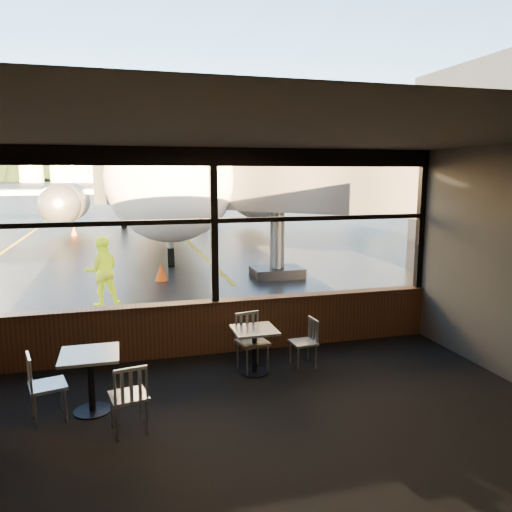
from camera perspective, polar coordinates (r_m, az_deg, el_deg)
name	(u,v)px	position (r m, az deg, el deg)	size (l,w,h in m)	color
ground_plane	(123,186)	(128.24, -14.92, 7.72)	(520.00, 520.00, 0.00)	black
carpet_floor	(264,439)	(6.22, 0.95, -20.15)	(8.00, 6.00, 0.01)	black
ceiling	(265,133)	(5.43, 1.06, 13.84)	(8.00, 6.00, 0.04)	#38332D
wall_back	(421,422)	(2.99, 18.36, -17.52)	(8.00, 0.04, 3.50)	#49423A
window_sill	(215,327)	(8.74, -4.66, -8.14)	(8.00, 0.28, 0.90)	#522D18
window_header	(213,157)	(8.34, -4.93, 11.23)	(8.00, 0.18, 0.30)	black
mullion_centre	(214,227)	(8.38, -4.82, 3.35)	(0.12, 0.12, 2.60)	black
mullion_right	(421,221)	(9.90, 18.31, 3.83)	(0.12, 0.12, 2.60)	black
window_transom	(214,221)	(8.37, -4.83, 4.03)	(8.00, 0.10, 0.08)	black
airliner	(162,130)	(28.72, -10.73, 13.97)	(29.71, 35.65, 10.89)	white
jet_bridge	(301,199)	(14.64, 5.12, 6.55)	(8.85, 10.81, 4.72)	#2B2B2D
cafe_table_near	(254,351)	(7.86, -0.18, -10.83)	(0.66, 0.66, 0.72)	#A09A93
cafe_table_mid	(91,383)	(6.99, -18.33, -13.60)	(0.73, 0.73, 0.80)	#9E9891
chair_near_e	(303,343)	(8.13, 5.42, -9.88)	(0.44, 0.44, 0.80)	beige
chair_near_n	(253,343)	(7.91, -0.40, -9.91)	(0.50, 0.50, 0.92)	#B5B1A4
chair_mid_s	(128,397)	(6.36, -14.37, -15.34)	(0.49, 0.49, 0.89)	#AAA599
chair_mid_w	(48,386)	(6.95, -22.71, -13.57)	(0.49, 0.49, 0.90)	#BCB7AA
ground_crew	(102,271)	(12.22, -17.19, -1.70)	(0.79, 0.62, 1.63)	#BFF219
cone_nose	(161,272)	(14.73, -10.80, -1.84)	(0.36, 0.36, 0.50)	#F85507
cone_wing	(74,231)	(26.68, -20.09, 2.69)	(0.33, 0.33, 0.45)	#FC4207
hangar_mid	(120,168)	(193.21, -15.24, 9.65)	(38.00, 15.00, 10.00)	silver
hangar_right	(281,166)	(196.12, 2.86, 10.25)	(50.00, 20.00, 12.00)	silver
fuel_tank_a	(31,174)	(192.31, -24.28, 8.56)	(8.00, 8.00, 6.00)	silver
fuel_tank_b	(62,174)	(191.08, -21.28, 8.75)	(8.00, 8.00, 6.00)	silver
fuel_tank_c	(92,174)	(190.38, -18.25, 8.92)	(8.00, 8.00, 6.00)	silver
treeline	(120,166)	(218.22, -15.30, 9.84)	(360.00, 3.00, 12.00)	black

